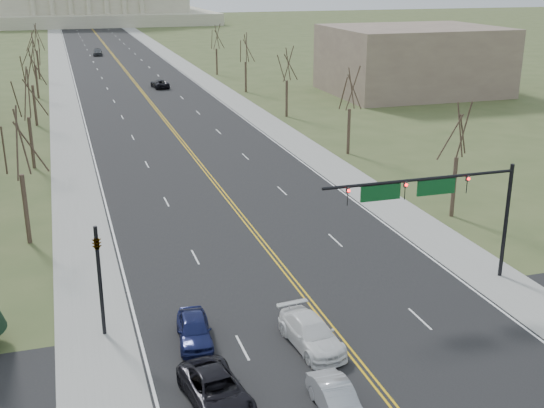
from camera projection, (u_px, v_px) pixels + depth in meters
road at (128, 74)px, 125.90m from camera, size 20.00×380.00×0.01m
cross_road at (367, 373)px, 32.01m from camera, size 120.00×14.00×0.01m
sidewalk_left at (60, 77)px, 122.50m from camera, size 4.00×380.00×0.03m
sidewalk_right at (192, 71)px, 129.30m from camera, size 4.00×380.00×0.03m
center_line at (128, 74)px, 125.90m from camera, size 0.42×380.00×0.01m
edge_line_left at (73, 76)px, 123.12m from camera, size 0.15×380.00×0.01m
edge_line_right at (180, 72)px, 128.68m from camera, size 0.15×380.00×0.01m
signal_mast at (435, 195)px, 39.03m from camera, size 12.12×0.44×7.20m
signal_left at (99, 269)px, 34.32m from camera, size 0.32×0.36×6.00m
tree_r_0 at (459, 133)px, 50.54m from camera, size 3.74×3.74×8.50m
tree_l_0 at (18, 146)px, 45.24m from camera, size 3.96×3.96×9.00m
tree_r_1 at (350, 91)px, 68.60m from camera, size 3.74×3.74×8.50m
tree_l_1 at (26, 96)px, 63.29m from camera, size 3.96×3.96×9.00m
tree_r_2 at (287, 66)px, 86.65m from camera, size 3.74×3.74×8.50m
tree_l_2 at (31, 68)px, 81.35m from camera, size 3.96×3.96×9.00m
tree_r_3 at (245, 50)px, 104.71m from camera, size 3.74×3.74×8.50m
tree_l_3 at (33, 51)px, 99.41m from camera, size 3.96×3.96×9.00m
tree_r_4 at (216, 38)px, 122.77m from camera, size 3.74×3.74×8.50m
tree_l_4 at (35, 39)px, 117.46m from camera, size 3.96×3.96×9.00m
bldg_right_mass at (412, 60)px, 104.93m from camera, size 25.00×20.00×10.00m
car_sb_inner_lead at (337, 400)px, 28.91m from camera, size 1.41×4.03×1.32m
car_sb_outer_lead at (216, 390)px, 29.52m from camera, size 2.94×5.28×1.40m
car_sb_inner_second at (311, 333)px, 34.11m from camera, size 2.49×5.13×1.44m
car_sb_outer_second at (194, 330)px, 34.52m from camera, size 2.06×4.26×1.40m
car_far_nb at (160, 84)px, 110.41m from camera, size 2.71×5.05×1.35m
car_far_sb at (97, 52)px, 153.14m from camera, size 2.36×4.92×1.62m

